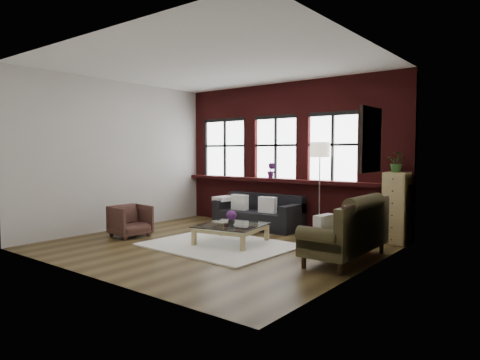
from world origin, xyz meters
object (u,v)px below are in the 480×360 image
Objects in this scene: vintage_settee at (346,229)px; drawer_chest at (396,208)px; dark_sofa at (258,212)px; floor_lamp at (320,185)px; vase at (231,221)px; armchair at (130,221)px; coffee_table at (231,235)px.

drawer_chest is (0.21, 1.70, 0.16)m from vintage_settee.
drawer_chest is at bearing 4.73° from dark_sofa.
floor_lamp reaches higher than dark_sofa.
vintage_settee is at bearing -28.25° from dark_sofa.
dark_sofa is 14.72× the size of vase.
armchair reaches higher than coffee_table.
coffee_table is (0.59, -1.64, -0.18)m from dark_sofa.
floor_lamp is (0.78, 1.90, 0.84)m from coffee_table.
floor_lamp is (2.79, 2.60, 0.70)m from armchair.
vase is at bearing -112.43° from floor_lamp.
dark_sofa is at bearing 109.73° from vase.
floor_lamp is at bearing 67.57° from vase.
floor_lamp is at bearing 179.61° from drawer_chest.
armchair is at bearing -160.66° from coffee_table.
vase is 0.10× the size of drawer_chest.
floor_lamp reaches higher than drawer_chest.
floor_lamp is (1.37, 0.25, 0.65)m from dark_sofa.
drawer_chest reaches higher than dark_sofa.
dark_sofa is 1.81× the size of coffee_table.
dark_sofa is 0.98× the size of floor_lamp.
dark_sofa is 2.96m from drawer_chest.
armchair is at bearing -160.66° from vase.
drawer_chest reaches higher than coffee_table.
coffee_table is 8.14× the size of vase.
coffee_table is at bearing 0.00° from vase.
drawer_chest reaches higher than armchair.
vase is at bearing -70.27° from dark_sofa.
floor_lamp reaches higher than vintage_settee.
vintage_settee reaches higher than coffee_table.
vase is (0.59, -1.64, 0.07)m from dark_sofa.
vintage_settee is 13.74× the size of vase.
floor_lamp is (-1.35, 1.72, 0.52)m from vintage_settee.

